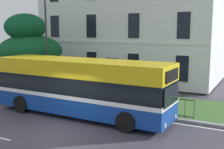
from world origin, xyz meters
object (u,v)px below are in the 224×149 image
(georgian_townhouse, at_px, (134,12))
(single_decker_bus, at_px, (81,86))
(evergreen_tree, at_px, (31,58))
(street_lamp_post, at_px, (46,33))

(georgian_townhouse, bearing_deg, single_decker_bus, -78.99)
(evergreen_tree, bearing_deg, single_decker_bus, -28.67)
(street_lamp_post, bearing_deg, georgian_townhouse, 75.31)
(georgian_townhouse, bearing_deg, evergreen_tree, -120.84)
(street_lamp_post, bearing_deg, evergreen_tree, 157.63)
(georgian_townhouse, height_order, single_decker_bus, georgian_townhouse)
(georgian_townhouse, relative_size, evergreen_tree, 2.74)
(single_decker_bus, xyz_separation_m, street_lamp_post, (-4.85, 2.99, 2.76))
(evergreen_tree, relative_size, single_decker_bus, 0.57)
(georgian_townhouse, relative_size, street_lamp_post, 2.09)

